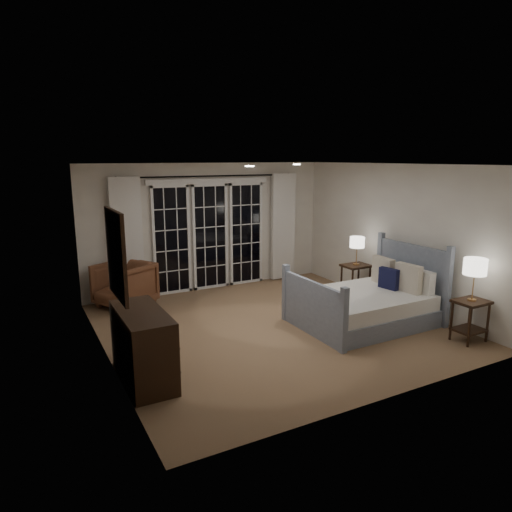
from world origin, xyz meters
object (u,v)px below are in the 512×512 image
lamp_right (357,243)px  dresser (143,346)px  lamp_left (475,267)px  nightstand_left (470,314)px  nightstand_right (356,276)px  bed (367,304)px  armchair (125,285)px

lamp_right → dresser: bearing=-162.9°
dresser → lamp_left: bearing=-13.4°
lamp_left → lamp_right: 2.40m
lamp_left → dresser: bearing=166.6°
nightstand_left → dresser: size_ratio=0.51×
nightstand_right → lamp_right: lamp_right is taller
nightstand_right → dresser: bearing=-162.9°
lamp_left → bed: bearing=121.9°
lamp_left → lamp_right: (-0.08, 2.40, -0.04)m
bed → lamp_right: bearing=57.7°
bed → nightstand_right: (0.71, 1.13, 0.11)m
nightstand_right → bed: bearing=-122.3°
dresser → lamp_right: bearing=17.1°
nightstand_left → dresser: (-4.44, 1.06, 0.03)m
lamp_left → armchair: bearing=135.5°
nightstand_right → dresser: 4.57m
bed → nightstand_left: bed is taller
bed → dresser: 3.66m
bed → dresser: (-3.65, -0.22, 0.12)m
armchair → dresser: (-0.42, -2.89, 0.03)m
nightstand_right → armchair: 4.23m
nightstand_right → lamp_left: size_ratio=1.05×
nightstand_right → lamp_left: 2.49m
nightstand_left → bed: bearing=121.9°
nightstand_left → lamp_right: lamp_right is taller
lamp_right → armchair: bearing=158.5°
armchair → dresser: 2.92m
bed → lamp_right: (0.71, 1.13, 0.75)m
lamp_left → dresser: size_ratio=0.51×
nightstand_right → lamp_right: (0.00, -0.00, 0.64)m
armchair → nightstand_left: bearing=16.2°
nightstand_left → nightstand_right: 2.40m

